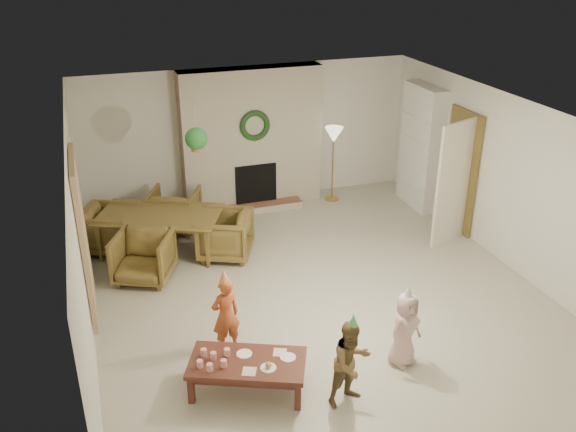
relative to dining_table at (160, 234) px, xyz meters
name	(u,v)px	position (x,y,z in m)	size (l,w,h in m)	color
floor	(317,293)	(1.89, -1.90, -0.33)	(7.00, 7.00, 0.00)	#B7B29E
ceiling	(322,118)	(1.89, -1.90, 2.17)	(7.00, 7.00, 0.00)	white
wall_back	(249,135)	(1.89, 1.60, 0.92)	(7.00, 7.00, 0.00)	silver
wall_front	(475,378)	(1.89, -5.40, 0.92)	(7.00, 7.00, 0.00)	silver
wall_left	(80,245)	(-1.11, -1.90, 0.92)	(7.00, 7.00, 0.00)	silver
wall_right	(512,184)	(4.89, -1.90, 0.92)	(7.00, 7.00, 0.00)	silver
fireplace_mass	(252,139)	(1.89, 1.40, 0.92)	(2.50, 0.40, 2.50)	#501F15
fireplace_hearth	(259,207)	(1.89, 1.05, -0.27)	(1.60, 0.30, 0.12)	brown
fireplace_firebox	(255,184)	(1.89, 1.22, 0.12)	(0.75, 0.12, 0.75)	black
fireplace_wreath	(255,126)	(1.89, 1.17, 1.22)	(0.54, 0.54, 0.10)	#153815
floor_lamp_base	(332,199)	(3.34, 1.10, -0.31)	(0.26, 0.26, 0.03)	gold
floor_lamp_post	(333,167)	(3.34, 1.10, 0.33)	(0.03, 0.03, 1.26)	gold
floor_lamp_shade	(334,135)	(3.34, 1.10, 0.94)	(0.34, 0.34, 0.28)	beige
bookshelf_carcass	(421,147)	(4.73, 0.40, 0.77)	(0.30, 1.00, 2.20)	white
bookshelf_shelf_a	(417,181)	(4.71, 0.40, 0.12)	(0.30, 0.92, 0.03)	white
bookshelf_shelf_b	(419,161)	(4.71, 0.40, 0.52)	(0.30, 0.92, 0.03)	white
bookshelf_shelf_c	(421,139)	(4.71, 0.40, 0.92)	(0.30, 0.92, 0.03)	white
bookshelf_shelf_d	(423,117)	(4.71, 0.40, 1.32)	(0.30, 0.92, 0.03)	white
books_row_lower	(421,177)	(4.69, 0.25, 0.26)	(0.20, 0.40, 0.24)	maroon
books_row_mid	(417,152)	(4.69, 0.45, 0.66)	(0.20, 0.44, 0.24)	navy
books_row_upper	(423,134)	(4.69, 0.30, 1.05)	(0.20, 0.36, 0.22)	gold
door_frame	(461,171)	(4.85, -0.70, 0.69)	(0.05, 0.86, 2.04)	brown
door_leaf	(454,184)	(4.47, -1.08, 0.67)	(0.05, 0.80, 2.00)	beige
curtain_panel	(83,237)	(-1.07, -1.70, 0.92)	(0.06, 1.20, 2.00)	#C2B089
dining_table	(160,234)	(0.00, 0.00, 0.00)	(1.85, 1.03, 0.65)	brown
dining_chair_near	(143,257)	(-0.34, -0.74, 0.03)	(0.77, 0.79, 0.72)	brown
dining_chair_far	(175,210)	(0.34, 0.74, 0.03)	(0.77, 0.79, 0.72)	brown
dining_chair_left	(110,229)	(-0.74, 0.34, 0.03)	(0.77, 0.79, 0.72)	brown
dining_chair_right	(225,235)	(0.92, -0.43, 0.03)	(0.77, 0.79, 0.72)	brown
hanging_plant_cord	(195,123)	(0.59, -0.40, 1.82)	(0.01, 0.01, 0.70)	tan
hanging_plant_pot	(197,147)	(0.59, -0.40, 1.47)	(0.16, 0.16, 0.12)	#965830
hanging_plant_foliage	(196,139)	(0.59, -0.40, 1.59)	(0.32, 0.32, 0.32)	#1C5423
coffee_table_top	(247,363)	(0.44, -3.51, 0.03)	(1.25, 0.63, 0.06)	#53271B
coffee_table_apron	(247,368)	(0.44, -3.51, -0.04)	(1.15, 0.53, 0.08)	#53271B
coffee_leg_fl	(191,390)	(-0.18, -3.52, -0.16)	(0.07, 0.07, 0.33)	#53271B
coffee_leg_fr	(298,396)	(0.86, -3.97, -0.16)	(0.07, 0.07, 0.33)	#53271B
coffee_leg_bl	(201,360)	(0.02, -3.05, -0.16)	(0.07, 0.07, 0.33)	#53271B
coffee_leg_br	(301,365)	(1.06, -3.51, -0.16)	(0.07, 0.07, 0.33)	#53271B
cup_a	(200,364)	(-0.06, -3.45, 0.10)	(0.07, 0.07, 0.09)	white
cup_b	(204,352)	(0.02, -3.27, 0.10)	(0.07, 0.07, 0.09)	white
cup_c	(210,367)	(0.03, -3.54, 0.10)	(0.07, 0.07, 0.09)	white
cup_d	(213,356)	(0.10, -3.36, 0.10)	(0.07, 0.07, 0.09)	white
cup_e	(224,363)	(0.18, -3.52, 0.10)	(0.07, 0.07, 0.09)	white
cup_f	(227,352)	(0.26, -3.35, 0.10)	(0.07, 0.07, 0.09)	white
plate_a	(244,354)	(0.44, -3.39, 0.06)	(0.17, 0.17, 0.01)	white
plate_b	(268,368)	(0.62, -3.70, 0.06)	(0.17, 0.17, 0.01)	white
plate_c	(288,357)	(0.87, -3.60, 0.06)	(0.17, 0.17, 0.01)	white
food_scoop	(268,365)	(0.62, -3.70, 0.10)	(0.07, 0.07, 0.07)	tan
napkin_left	(249,371)	(0.41, -3.69, 0.06)	(0.14, 0.14, 0.01)	#E1A6A9
napkin_right	(280,352)	(0.82, -3.49, 0.06)	(0.14, 0.14, 0.01)	#E1A6A9
child_red	(226,315)	(0.39, -2.74, 0.16)	(0.35, 0.23, 0.97)	#B04C25
party_hat_red	(224,276)	(0.39, -2.74, 0.69)	(0.13, 0.13, 0.18)	gold
child_plaid	(351,363)	(1.43, -4.02, 0.17)	(0.48, 0.37, 0.98)	brown
party_hat_plaid	(353,321)	(1.43, -4.02, 0.69)	(0.12, 0.12, 0.16)	#4AAE57
child_pink	(405,329)	(2.27, -3.63, 0.14)	(0.45, 0.29, 0.92)	#D0A9A6
party_hat_pink	(409,292)	(2.27, -3.63, 0.64)	(0.12, 0.12, 0.17)	silver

